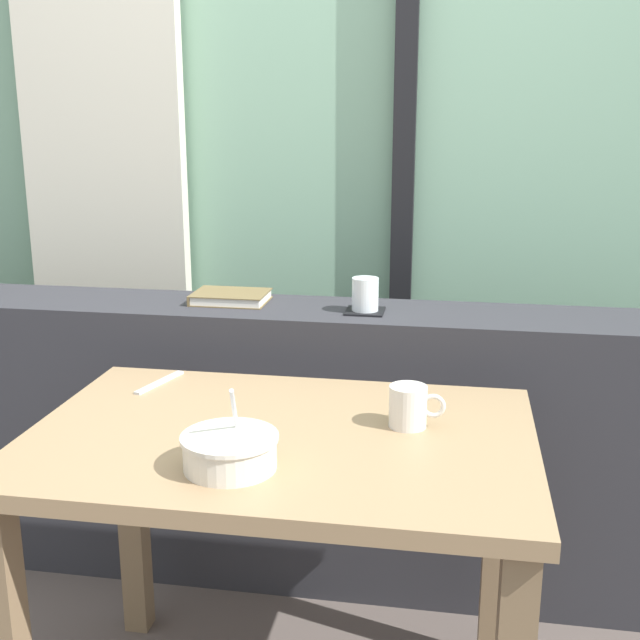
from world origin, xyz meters
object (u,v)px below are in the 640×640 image
coaster_square (365,311)px  closed_book (230,297)px  breakfast_table (281,487)px  soup_bowl (230,451)px  ceramic_mug (409,406)px  fork_utensil (160,382)px  juice_glass (365,296)px

coaster_square → closed_book: bearing=172.2°
coaster_square → closed_book: size_ratio=0.49×
breakfast_table → coaster_square: bearing=80.9°
breakfast_table → soup_bowl: soup_bowl is taller
coaster_square → breakfast_table: bearing=-99.1°
breakfast_table → ceramic_mug: (0.25, 0.08, 0.16)m
fork_utensil → ceramic_mug: ceramic_mug is taller
ceramic_mug → soup_bowl: bearing=-140.3°
breakfast_table → closed_book: bearing=113.6°
fork_utensil → closed_book: bearing=98.4°
juice_glass → closed_book: juice_glass is taller
closed_book → ceramic_mug: 0.79m
closed_book → fork_utensil: closed_book is taller
coaster_square → soup_bowl: bearing=-100.8°
juice_glass → ceramic_mug: size_ratio=0.77×
juice_glass → fork_utensil: size_ratio=0.51×
breakfast_table → juice_glass: juice_glass is taller
fork_utensil → ceramic_mug: size_ratio=1.50×
juice_glass → ceramic_mug: juice_glass is taller
coaster_square → ceramic_mug: (0.15, -0.53, -0.06)m
breakfast_table → soup_bowl: 0.23m
soup_bowl → fork_utensil: (-0.29, 0.41, -0.03)m
closed_book → ceramic_mug: closed_book is taller
coaster_square → ceramic_mug: size_ratio=0.88×
juice_glass → breakfast_table: bearing=-99.1°
juice_glass → fork_utensil: bearing=-140.0°
breakfast_table → juice_glass: 0.66m
coaster_square → fork_utensil: size_ratio=0.59×
closed_book → breakfast_table: bearing=-66.4°
closed_book → ceramic_mug: bearing=-47.4°
coaster_square → soup_bowl: (-0.15, -0.78, -0.07)m
closed_book → fork_utensil: 0.43m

